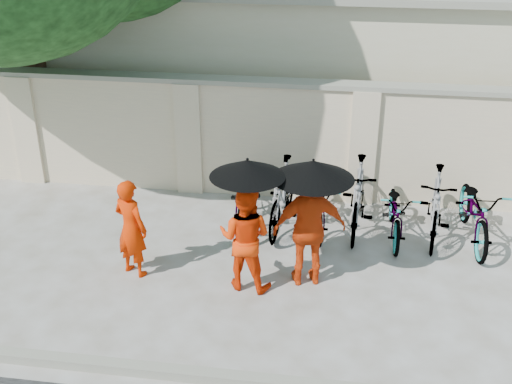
# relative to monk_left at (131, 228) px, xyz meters

# --- Properties ---
(ground) EXTENTS (80.00, 80.00, 0.00)m
(ground) POSITION_rel_monk_left_xyz_m (1.15, -0.32, -0.72)
(ground) COLOR #B1B1B1
(kerb) EXTENTS (40.00, 0.16, 0.12)m
(kerb) POSITION_rel_monk_left_xyz_m (1.15, -2.02, -0.66)
(kerb) COLOR gray
(kerb) RESTS_ON ground
(compound_wall) EXTENTS (20.00, 0.30, 2.00)m
(compound_wall) POSITION_rel_monk_left_xyz_m (2.15, 2.88, 0.28)
(compound_wall) COLOR beige
(compound_wall) RESTS_ON ground
(building_behind) EXTENTS (14.00, 6.00, 3.20)m
(building_behind) POSITION_rel_monk_left_xyz_m (3.15, 6.68, 0.88)
(building_behind) COLOR #BBB491
(building_behind) RESTS_ON ground
(monk_left) EXTENTS (0.62, 0.53, 1.44)m
(monk_left) POSITION_rel_monk_left_xyz_m (0.00, 0.00, 0.00)
(monk_left) COLOR red
(monk_left) RESTS_ON ground
(monk_center) EXTENTS (0.82, 0.69, 1.51)m
(monk_center) POSITION_rel_monk_left_xyz_m (1.61, -0.09, 0.04)
(monk_center) COLOR #EC3305
(monk_center) RESTS_ON ground
(parasol_center) EXTENTS (0.97, 0.97, 1.05)m
(parasol_center) POSITION_rel_monk_left_xyz_m (1.66, -0.17, 1.08)
(parasol_center) COLOR black
(parasol_center) RESTS_ON ground
(monk_right) EXTENTS (1.05, 0.65, 1.68)m
(monk_right) POSITION_rel_monk_left_xyz_m (2.45, 0.13, 0.12)
(monk_right) COLOR red
(monk_right) RESTS_ON ground
(parasol_right) EXTENTS (1.07, 1.07, 0.91)m
(parasol_right) POSITION_rel_monk_left_xyz_m (2.47, 0.05, 1.02)
(parasol_right) COLOR black
(parasol_right) RESTS_ON ground
(bike_0) EXTENTS (0.79, 1.95, 1.00)m
(bike_0) POSITION_rel_monk_left_xyz_m (1.32, 1.73, -0.22)
(bike_0) COLOR slate
(bike_0) RESTS_ON ground
(bike_1) EXTENTS (0.69, 1.88, 1.11)m
(bike_1) POSITION_rel_monk_left_xyz_m (1.92, 1.68, -0.17)
(bike_1) COLOR slate
(bike_1) RESTS_ON ground
(bike_2) EXTENTS (0.74, 1.69, 0.86)m
(bike_2) POSITION_rel_monk_left_xyz_m (2.51, 1.70, -0.29)
(bike_2) COLOR slate
(bike_2) RESTS_ON ground
(bike_3) EXTENTS (0.66, 1.94, 1.14)m
(bike_3) POSITION_rel_monk_left_xyz_m (3.11, 1.77, -0.15)
(bike_3) COLOR slate
(bike_3) RESTS_ON ground
(bike_4) EXTENTS (0.61, 1.65, 0.86)m
(bike_4) POSITION_rel_monk_left_xyz_m (3.70, 1.59, -0.29)
(bike_4) COLOR slate
(bike_4) RESTS_ON ground
(bike_5) EXTENTS (0.73, 1.87, 1.09)m
(bike_5) POSITION_rel_monk_left_xyz_m (4.29, 1.69, -0.17)
(bike_5) COLOR slate
(bike_5) RESTS_ON ground
(bike_6) EXTENTS (0.75, 1.94, 1.01)m
(bike_6) POSITION_rel_monk_left_xyz_m (4.89, 1.66, -0.22)
(bike_6) COLOR slate
(bike_6) RESTS_ON ground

